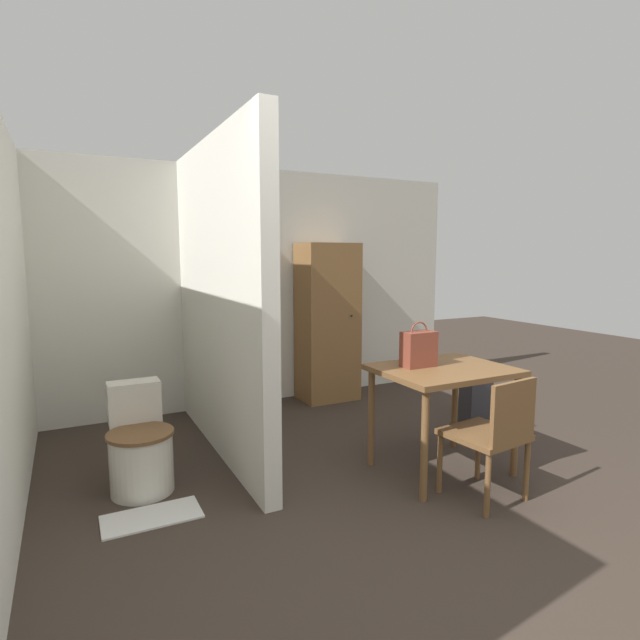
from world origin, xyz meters
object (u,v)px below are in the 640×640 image
(handbag, at_px, (419,349))
(dining_table, at_px, (443,381))
(toilet, at_px, (140,449))
(wooden_chair, at_px, (493,432))
(space_heater, at_px, (476,398))
(wooden_cabinet, at_px, (327,322))

(handbag, bearing_deg, dining_table, -34.98)
(dining_table, relative_size, toilet, 1.34)
(wooden_chair, height_order, space_heater, wooden_chair)
(dining_table, height_order, toilet, dining_table)
(handbag, bearing_deg, space_heater, 26.95)
(handbag, xyz_separation_m, space_heater, (1.17, 0.60, -0.68))
(wooden_cabinet, bearing_deg, space_heater, -56.39)
(wooden_cabinet, height_order, space_heater, wooden_cabinet)
(handbag, distance_m, wooden_cabinet, 1.97)
(wooden_chair, bearing_deg, toilet, 142.55)
(dining_table, bearing_deg, wooden_cabinet, 86.52)
(dining_table, distance_m, handbag, 0.30)
(wooden_chair, relative_size, handbag, 2.49)
(toilet, bearing_deg, wooden_cabinet, 31.90)
(handbag, distance_m, space_heater, 1.48)
(dining_table, height_order, wooden_chair, wooden_chair)
(dining_table, relative_size, space_heater, 1.99)
(toilet, distance_m, space_heater, 3.06)
(wooden_chair, distance_m, space_heater, 1.62)
(toilet, relative_size, space_heater, 1.48)
(wooden_chair, relative_size, wooden_cabinet, 0.48)
(space_heater, bearing_deg, handbag, -153.05)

